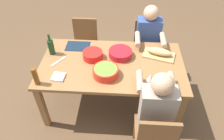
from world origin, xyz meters
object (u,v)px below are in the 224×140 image
dining_table (112,68)px  chair_far_right (146,44)px  wine_bottle (51,47)px  napkin_stack (58,77)px  chair_far_left (85,42)px  diner_near_right (156,108)px  wine_glass (150,78)px  diner_far_right (148,39)px  serving_bowl_greens (93,55)px  beer_bottle (35,76)px  serving_bowl_salad (106,71)px  serving_bowl_fruit (120,53)px  cup_near_right (162,79)px  bread_loaf (159,52)px  chair_near_right (155,135)px  cutting_board (159,55)px

dining_table → chair_far_right: (0.49, 0.81, -0.18)m
wine_bottle → napkin_stack: size_ratio=2.07×
chair_far_left → diner_near_right: (0.98, -1.44, 0.21)m
chair_far_right → wine_glass: bearing=-92.8°
diner_far_right → serving_bowl_greens: bearing=-143.9°
serving_bowl_greens → beer_bottle: bearing=-138.7°
serving_bowl_salad → serving_bowl_fruit: 0.40m
serving_bowl_greens → napkin_stack: size_ratio=1.79×
beer_bottle → cup_near_right: bearing=4.4°
bread_loaf → wine_glass: bearing=-106.2°
serving_bowl_greens → wine_bottle: bearing=173.5°
serving_bowl_greens → serving_bowl_fruit: bearing=10.4°
chair_near_right → beer_bottle: size_ratio=3.86×
chair_far_left → wine_bottle: (-0.30, -0.66, 0.37)m
diner_near_right → cutting_board: diner_near_right is taller
diner_far_right → bread_loaf: diner_far_right is taller
serving_bowl_greens → beer_bottle: size_ratio=1.14×
cutting_board → napkin_stack: 1.29m
chair_far_left → wine_bottle: 0.81m
dining_table → serving_bowl_fruit: serving_bowl_fruit is taller
serving_bowl_salad → dining_table: bearing=74.4°
wine_bottle → napkin_stack: wine_bottle is taller
serving_bowl_salad → serving_bowl_greens: (-0.19, 0.31, -0.00)m
cutting_board → beer_bottle: bearing=-157.1°
serving_bowl_fruit → beer_bottle: 1.06m
diner_near_right → cutting_board: (0.10, 0.82, 0.05)m
wine_bottle → cutting_board: bearing=1.7°
chair_far_left → cup_near_right: (1.07, -1.11, 0.30)m
beer_bottle → wine_glass: 1.24m
napkin_stack → serving_bowl_salad: bearing=8.3°
chair_far_left → chair_near_right: 1.90m
chair_far_right → wine_bottle: bearing=-152.7°
dining_table → serving_bowl_greens: serving_bowl_greens is taller
chair_far_left → cutting_board: size_ratio=2.12×
dining_table → serving_bowl_fruit: (0.10, 0.16, 0.13)m
dining_table → diner_near_right: diner_near_right is taller
chair_near_right → napkin_stack: size_ratio=6.07×
serving_bowl_salad → wine_glass: (0.49, -0.14, 0.06)m
chair_far_right → bread_loaf: 0.71m
beer_bottle → dining_table: bearing=26.3°
chair_near_right → bread_loaf: size_ratio=2.66×
chair_far_right → serving_bowl_greens: chair_far_right is taller
serving_bowl_salad → serving_bowl_greens: serving_bowl_salad is taller
serving_bowl_fruit → bread_loaf: (0.49, 0.04, 0.02)m
diner_near_right → chair_far_left: bearing=124.2°
cutting_board → bread_loaf: bearing=0.0°
bread_loaf → cup_near_right: size_ratio=3.58×
diner_far_right → napkin_stack: size_ratio=8.57×
serving_bowl_greens → wine_glass: wine_glass is taller
chair_far_right → serving_bowl_fruit: chair_far_right is taller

